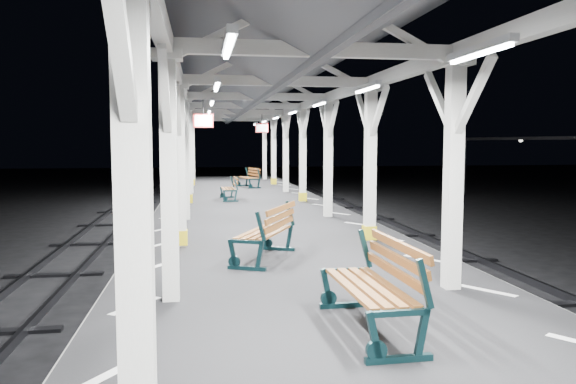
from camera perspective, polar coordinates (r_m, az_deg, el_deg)
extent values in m
plane|color=black|center=(10.20, 0.52, -12.78)|extent=(120.00, 120.00, 0.00)
cube|color=black|center=(10.05, 0.52, -10.07)|extent=(6.00, 50.00, 1.00)
cube|color=silver|center=(9.84, -13.81, -7.53)|extent=(1.00, 48.00, 0.01)
cube|color=silver|center=(10.60, 13.79, -6.62)|extent=(1.00, 48.00, 0.01)
cube|color=#2D2D33|center=(10.45, -24.96, -12.37)|extent=(0.08, 60.00, 0.16)
cube|color=#2D2D33|center=(11.72, 22.91, -10.40)|extent=(0.08, 60.00, 0.16)
cube|color=black|center=(12.03, 25.16, -10.33)|extent=(2.20, 0.22, 0.06)
cube|color=silver|center=(3.63, -15.34, -3.54)|extent=(0.22, 0.22, 3.20)
cube|color=silver|center=(4.19, -14.86, 13.39)|extent=(0.10, 0.99, 0.99)
cube|color=silver|center=(3.11, -17.03, 16.29)|extent=(0.10, 0.99, 0.99)
cube|color=silver|center=(7.60, -11.97, 0.97)|extent=(0.22, 0.22, 3.20)
cube|color=silver|center=(7.66, -12.21, 13.45)|extent=(0.40, 0.40, 0.12)
cube|color=silver|center=(8.15, -11.92, 9.34)|extent=(0.10, 0.99, 0.99)
cube|color=silver|center=(7.06, -12.39, 10.00)|extent=(0.10, 0.99, 0.99)
cube|color=silver|center=(11.59, -10.92, 2.39)|extent=(0.22, 0.22, 3.20)
cube|color=silver|center=(11.63, -11.06, 10.58)|extent=(0.40, 0.40, 0.12)
cube|color=gold|center=(11.74, -10.80, -4.55)|extent=(0.26, 0.26, 0.30)
cube|color=silver|center=(12.14, -10.92, 7.94)|extent=(0.10, 0.99, 0.99)
cube|color=silver|center=(11.05, -11.12, 8.22)|extent=(0.10, 0.99, 0.99)
cube|color=silver|center=(15.59, -10.41, 3.07)|extent=(0.22, 0.22, 3.20)
cube|color=silver|center=(15.62, -10.51, 9.17)|extent=(0.40, 0.40, 0.12)
cube|color=silver|center=(16.14, -10.42, 7.23)|extent=(0.10, 0.99, 0.99)
cube|color=silver|center=(15.04, -10.53, 7.38)|extent=(0.10, 0.99, 0.99)
cube|color=silver|center=(19.58, -10.10, 3.48)|extent=(0.22, 0.22, 3.20)
cube|color=silver|center=(19.61, -10.18, 8.34)|extent=(0.40, 0.40, 0.12)
cube|color=gold|center=(19.67, -10.04, -0.65)|extent=(0.26, 0.26, 0.30)
cube|color=silver|center=(20.13, -10.12, 6.80)|extent=(0.10, 0.99, 0.99)
cube|color=silver|center=(19.04, -10.19, 6.90)|extent=(0.10, 0.99, 0.99)
cube|color=silver|center=(23.58, -9.90, 3.75)|extent=(0.22, 0.22, 3.20)
cube|color=silver|center=(23.60, -9.96, 7.78)|extent=(0.40, 0.40, 0.12)
cube|color=silver|center=(24.13, -9.92, 6.51)|extent=(0.10, 0.99, 0.99)
cube|color=silver|center=(23.03, -9.97, 6.58)|extent=(0.10, 0.99, 0.99)
cube|color=silver|center=(27.58, -9.76, 3.94)|extent=(0.22, 0.22, 3.20)
cube|color=silver|center=(27.60, -9.81, 7.39)|extent=(0.40, 0.40, 0.12)
cube|color=gold|center=(27.64, -9.71, 1.00)|extent=(0.26, 0.26, 0.30)
cube|color=silver|center=(28.13, -9.78, 6.31)|extent=(0.10, 0.99, 0.99)
cube|color=silver|center=(27.03, -9.81, 6.36)|extent=(0.10, 0.99, 0.99)
cube|color=silver|center=(31.58, -9.65, 4.09)|extent=(0.22, 0.22, 3.20)
cube|color=silver|center=(31.59, -9.70, 7.10)|extent=(0.40, 0.40, 0.12)
cube|color=silver|center=(32.13, -9.67, 6.15)|extent=(0.10, 0.99, 0.99)
cube|color=silver|center=(31.03, -9.70, 6.19)|extent=(0.10, 0.99, 0.99)
cube|color=silver|center=(8.39, 16.44, 1.26)|extent=(0.22, 0.22, 3.20)
cube|color=silver|center=(8.45, 16.73, 12.56)|extent=(0.40, 0.40, 0.12)
cube|color=silver|center=(8.90, 15.10, 8.91)|extent=(0.10, 0.99, 0.99)
cube|color=silver|center=(7.91, 18.38, 9.32)|extent=(0.10, 0.99, 0.99)
cube|color=silver|center=(12.13, 8.34, 2.54)|extent=(0.22, 0.22, 3.20)
cube|color=silver|center=(12.17, 8.45, 10.38)|extent=(0.40, 0.40, 0.12)
cube|color=gold|center=(12.27, 8.26, -4.10)|extent=(0.26, 0.26, 0.30)
cube|color=silver|center=(12.66, 7.67, 7.86)|extent=(0.10, 0.99, 0.99)
cube|color=silver|center=(11.61, 9.23, 8.10)|extent=(0.10, 0.99, 0.99)
cube|color=silver|center=(15.99, 4.10, 3.20)|extent=(0.22, 0.22, 3.20)
cube|color=silver|center=(16.02, 4.14, 9.14)|extent=(0.40, 0.40, 0.12)
cube|color=silver|center=(16.53, 3.69, 7.25)|extent=(0.10, 0.99, 0.99)
cube|color=silver|center=(15.46, 4.59, 7.39)|extent=(0.10, 0.99, 0.99)
cube|color=silver|center=(19.90, 1.51, 3.59)|extent=(0.22, 0.22, 3.20)
cube|color=silver|center=(19.93, 1.52, 8.36)|extent=(0.40, 0.40, 0.12)
cube|color=gold|center=(19.99, 1.50, -0.49)|extent=(0.26, 0.26, 0.30)
cube|color=silver|center=(20.45, 1.24, 6.85)|extent=(0.10, 0.99, 0.99)
cube|color=silver|center=(19.37, 1.81, 6.94)|extent=(0.10, 0.99, 0.99)
cube|color=silver|center=(23.85, -0.23, 3.84)|extent=(0.22, 0.22, 3.20)
cube|color=silver|center=(23.87, -0.23, 7.83)|extent=(0.40, 0.40, 0.12)
cube|color=silver|center=(24.39, -0.42, 6.57)|extent=(0.10, 0.99, 0.99)
cube|color=silver|center=(23.31, -0.02, 6.64)|extent=(0.10, 0.99, 0.99)
cube|color=silver|center=(27.81, -1.47, 4.02)|extent=(0.22, 0.22, 3.20)
cube|color=silver|center=(27.83, -1.48, 7.44)|extent=(0.40, 0.40, 0.12)
cube|color=gold|center=(27.87, -1.46, 1.10)|extent=(0.26, 0.26, 0.30)
cube|color=silver|center=(28.36, -1.62, 6.37)|extent=(0.10, 0.99, 0.99)
cube|color=silver|center=(27.26, -1.32, 6.42)|extent=(0.10, 0.99, 0.99)
cube|color=silver|center=(31.78, -2.40, 4.16)|extent=(0.22, 0.22, 3.20)
cube|color=silver|center=(31.79, -2.41, 7.15)|extent=(0.40, 0.40, 0.12)
cube|color=silver|center=(32.33, -2.52, 6.21)|extent=(0.10, 0.99, 0.99)
cube|color=silver|center=(31.23, -2.30, 6.25)|extent=(0.10, 0.99, 0.99)
cube|color=silver|center=(9.66, -11.53, 12.43)|extent=(0.18, 48.00, 0.24)
cube|color=silver|center=(10.30, 11.84, 11.96)|extent=(0.18, 48.00, 0.24)
cube|color=silver|center=(7.83, 3.01, 14.26)|extent=(4.20, 0.14, 0.20)
cube|color=silver|center=(11.75, -1.08, 11.21)|extent=(4.20, 0.14, 0.20)
cube|color=silver|center=(15.70, -3.09, 9.67)|extent=(4.20, 0.14, 0.20)
cube|color=silver|center=(19.67, -4.28, 8.74)|extent=(4.20, 0.14, 0.20)
cube|color=silver|center=(23.66, -5.07, 8.12)|extent=(4.20, 0.14, 0.20)
cube|color=silver|center=(27.64, -5.63, 7.69)|extent=(4.20, 0.14, 0.20)
cube|color=silver|center=(31.64, -6.05, 7.36)|extent=(4.20, 0.14, 0.20)
cube|color=silver|center=(9.94, 0.55, 17.70)|extent=(0.16, 48.00, 0.20)
cube|color=#52545A|center=(9.74, -7.31, 15.64)|extent=(2.80, 49.00, 1.45)
cube|color=#52545A|center=(10.15, 8.07, 15.20)|extent=(2.80, 49.00, 1.45)
cube|color=silver|center=(5.66, -6.05, 14.90)|extent=(0.10, 1.35, 0.08)
cube|color=white|center=(5.65, -6.04, 14.40)|extent=(0.05, 1.25, 0.05)
cube|color=silver|center=(9.62, -7.26, 10.84)|extent=(0.10, 1.35, 0.08)
cube|color=white|center=(9.62, -7.25, 10.54)|extent=(0.05, 1.25, 0.05)
cube|color=silver|center=(13.61, -7.75, 9.15)|extent=(0.10, 1.35, 0.08)
cube|color=white|center=(13.60, -7.74, 8.94)|extent=(0.05, 1.25, 0.05)
cube|color=silver|center=(17.60, -8.01, 8.22)|extent=(0.10, 1.35, 0.08)
cube|color=white|center=(17.60, -8.01, 8.06)|extent=(0.05, 1.25, 0.05)
cube|color=silver|center=(21.59, -8.18, 7.64)|extent=(0.10, 1.35, 0.08)
cube|color=white|center=(21.59, -8.18, 7.50)|extent=(0.05, 1.25, 0.05)
cube|color=silver|center=(25.59, -8.30, 7.24)|extent=(0.10, 1.35, 0.08)
cube|color=white|center=(25.59, -8.29, 7.12)|extent=(0.05, 1.25, 0.05)
cube|color=silver|center=(29.59, -8.38, 6.94)|extent=(0.10, 1.35, 0.08)
cube|color=white|center=(29.59, -8.38, 6.85)|extent=(0.05, 1.25, 0.05)
cube|color=silver|center=(6.35, 18.84, 13.59)|extent=(0.10, 1.35, 0.08)
cube|color=white|center=(6.34, 18.83, 13.15)|extent=(0.05, 1.25, 0.05)
cube|color=silver|center=(10.04, 8.01, 10.59)|extent=(0.10, 1.35, 0.08)
cube|color=white|center=(10.04, 8.00, 10.30)|extent=(0.05, 1.25, 0.05)
cube|color=silver|center=(13.91, 3.16, 9.10)|extent=(0.10, 1.35, 0.08)
cube|color=white|center=(13.90, 3.16, 8.89)|extent=(0.05, 1.25, 0.05)
cube|color=silver|center=(17.83, 0.46, 8.23)|extent=(0.10, 1.35, 0.08)
cube|color=white|center=(17.83, 0.46, 8.07)|extent=(0.05, 1.25, 0.05)
cube|color=silver|center=(21.78, -1.27, 7.67)|extent=(0.10, 1.35, 0.08)
cube|color=white|center=(21.78, -1.26, 7.53)|extent=(0.05, 1.25, 0.05)
cube|color=silver|center=(25.75, -2.45, 7.27)|extent=(0.10, 1.35, 0.08)
cube|color=white|center=(25.75, -2.45, 7.16)|extent=(0.05, 1.25, 0.05)
cube|color=silver|center=(29.73, -3.32, 6.98)|extent=(0.10, 1.35, 0.08)
cube|color=white|center=(29.73, -3.32, 6.88)|extent=(0.05, 1.25, 0.05)
cylinder|color=black|center=(14.50, -8.62, 8.57)|extent=(0.02, 0.02, 0.36)
cube|color=red|center=(14.49, -8.60, 7.17)|extent=(0.50, 0.03, 0.35)
cube|color=white|center=(14.49, -8.60, 7.17)|extent=(0.44, 0.04, 0.29)
cylinder|color=black|center=(21.94, -2.67, 7.43)|extent=(0.02, 0.02, 0.36)
cube|color=red|center=(21.93, -2.66, 6.51)|extent=(0.50, 0.03, 0.35)
cube|color=white|center=(21.93, -2.66, 6.51)|extent=(0.44, 0.05, 0.29)
cube|color=black|center=(35.24, 17.40, 2.48)|extent=(0.20, 0.20, 3.30)
sphere|color=silver|center=(29.95, 22.57, 4.90)|extent=(0.20, 0.20, 0.20)
sphere|color=silver|center=(35.21, 17.47, 5.03)|extent=(0.20, 0.20, 0.20)
cube|color=black|center=(5.77, 11.19, -16.32)|extent=(0.69, 0.09, 0.07)
cube|color=black|center=(5.61, 8.76, -14.43)|extent=(0.18, 0.06, 0.53)
cube|color=black|center=(5.78, 13.42, -13.92)|extent=(0.16, 0.06, 0.53)
cube|color=black|center=(5.64, 13.74, -9.05)|extent=(0.19, 0.06, 0.50)
cube|color=black|center=(7.42, 5.88, -11.36)|extent=(0.69, 0.09, 0.07)
cube|color=black|center=(7.29, 3.97, -9.77)|extent=(0.18, 0.06, 0.53)
cube|color=black|center=(7.42, 7.63, -9.53)|extent=(0.16, 0.06, 0.53)
cube|color=black|center=(7.32, 7.84, -5.69)|extent=(0.19, 0.06, 0.50)
cube|color=brown|center=(6.38, 6.25, -9.62)|extent=(0.15, 1.75, 0.04)
cube|color=brown|center=(6.42, 7.55, -9.53)|extent=(0.15, 1.75, 0.04)
cube|color=brown|center=(6.47, 8.82, -9.44)|extent=(0.15, 1.75, 0.04)
cube|color=brown|center=(6.52, 10.08, -9.35)|extent=(0.15, 1.75, 0.04)
cube|color=brown|center=(6.51, 10.77, -7.93)|extent=(0.10, 1.74, 0.11)
cube|color=brown|center=(6.48, 10.98, -6.63)|extent=(0.10, 1.74, 0.11)
cube|color=brown|center=(6.46, 11.19, -5.32)|extent=(0.10, 1.74, 0.11)
cube|color=black|center=(9.45, -4.20, -7.75)|extent=(0.64, 0.34, 0.07)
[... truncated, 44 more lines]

